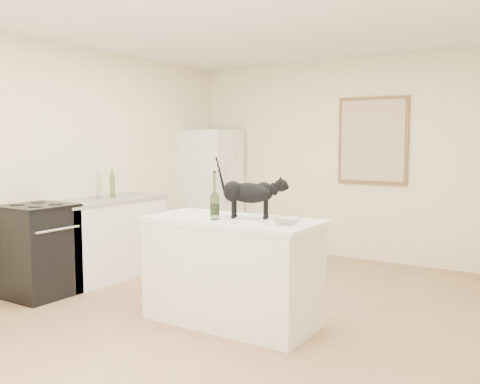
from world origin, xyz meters
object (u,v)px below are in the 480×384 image
at_px(fridge, 212,189).
at_px(wine_bottle, 215,198).
at_px(stove, 38,252).
at_px(black_cat, 249,196).
at_px(glass_bowl, 287,221).

distance_m(fridge, wine_bottle, 3.34).
relative_size(stove, black_cat, 1.66).
distance_m(black_cat, glass_bowl, 0.50).
distance_m(stove, black_cat, 2.31).
relative_size(fridge, glass_bowl, 7.59).
height_order(wine_bottle, glass_bowl, wine_bottle).
relative_size(stove, fridge, 0.53).
bearing_deg(fridge, glass_bowl, -45.06).
bearing_deg(glass_bowl, stove, -172.58).
distance_m(fridge, black_cat, 3.28).
height_order(fridge, black_cat, fridge).
distance_m(stove, glass_bowl, 2.67).
relative_size(black_cat, glass_bowl, 2.42).
relative_size(fridge, black_cat, 3.13).
bearing_deg(black_cat, glass_bowl, -40.82).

